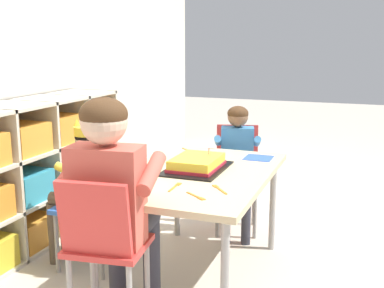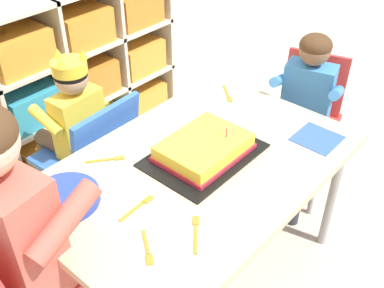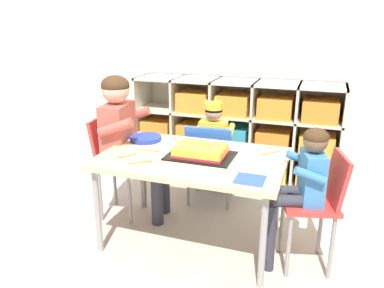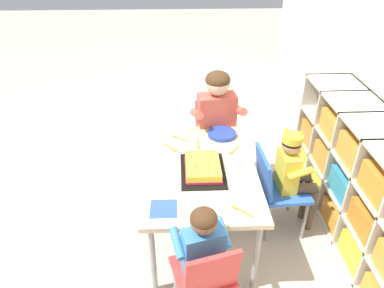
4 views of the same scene
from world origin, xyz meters
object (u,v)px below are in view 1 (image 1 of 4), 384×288
(birthday_cake_on_tray, at_px, (197,164))
(paper_plate_stack, at_px, (125,188))
(fork_scattered_mid_table, at_px, (189,150))
(fork_near_child_seat, at_px, (219,189))
(fork_by_napkin, at_px, (175,187))
(activity_table, at_px, (196,180))
(child_with_crown, at_px, (82,175))
(classroom_chair_adult_side, at_px, (103,244))
(fork_at_table_front_edge, at_px, (197,197))
(classroom_chair_guest_side, at_px, (237,167))
(classroom_chair_blue, at_px, (101,199))
(guest_at_table_side, at_px, (237,154))
(adult_helper_seated, at_px, (112,189))
(fork_beside_plate_stack, at_px, (136,176))

(birthday_cake_on_tray, height_order, paper_plate_stack, birthday_cake_on_tray)
(fork_scattered_mid_table, xyz_separation_m, fork_near_child_seat, (-0.68, -0.41, 0.00))
(fork_by_napkin, bearing_deg, fork_near_child_seat, 98.34)
(fork_near_child_seat, bearing_deg, fork_scattered_mid_table, 170.39)
(birthday_cake_on_tray, relative_size, fork_scattered_mid_table, 3.54)
(birthday_cake_on_tray, bearing_deg, fork_scattered_mid_table, 26.42)
(activity_table, distance_m, child_with_crown, 0.66)
(fork_near_child_seat, bearing_deg, classroom_chair_adult_side, -80.81)
(fork_scattered_mid_table, bearing_deg, fork_at_table_front_edge, 153.24)
(classroom_chair_guest_side, xyz_separation_m, paper_plate_stack, (-1.17, 0.21, 0.18))
(fork_near_child_seat, bearing_deg, classroom_chair_blue, -145.44)
(activity_table, distance_m, birthday_cake_on_tray, 0.09)
(fork_near_child_seat, bearing_deg, classroom_chair_guest_side, 150.02)
(fork_scattered_mid_table, bearing_deg, paper_plate_stack, 131.31)
(birthday_cake_on_tray, distance_m, fork_scattered_mid_table, 0.44)
(child_with_crown, bearing_deg, paper_plate_stack, 48.83)
(classroom_chair_guest_side, height_order, fork_at_table_front_edge, classroom_chair_guest_side)
(classroom_chair_guest_side, distance_m, guest_at_table_side, 0.16)
(paper_plate_stack, bearing_deg, fork_at_table_front_edge, -84.66)
(fork_scattered_mid_table, bearing_deg, activity_table, 155.29)
(classroom_chair_blue, xyz_separation_m, fork_scattered_mid_table, (0.48, -0.34, 0.20))
(adult_helper_seated, xyz_separation_m, birthday_cake_on_tray, (0.60, -0.16, -0.02))
(paper_plate_stack, relative_size, fork_at_table_front_edge, 1.94)
(child_with_crown, distance_m, birthday_cake_on_tray, 0.66)
(classroom_chair_blue, distance_m, adult_helper_seated, 0.68)
(birthday_cake_on_tray, height_order, fork_at_table_front_edge, birthday_cake_on_tray)
(classroom_chair_guest_side, distance_m, fork_at_table_front_edge, 1.16)
(child_with_crown, height_order, guest_at_table_side, guest_at_table_side)
(activity_table, distance_m, paper_plate_stack, 0.46)
(child_with_crown, xyz_separation_m, fork_scattered_mid_table, (0.49, -0.45, 0.07))
(fork_beside_plate_stack, bearing_deg, activity_table, 164.50)
(fork_near_child_seat, bearing_deg, paper_plate_stack, -106.98)
(fork_scattered_mid_table, relative_size, fork_beside_plate_stack, 0.98)
(adult_helper_seated, xyz_separation_m, fork_at_table_front_edge, (0.17, -0.32, -0.05))
(adult_helper_seated, relative_size, fork_by_napkin, 7.45)
(adult_helper_seated, relative_size, paper_plate_stack, 4.76)
(fork_beside_plate_stack, bearing_deg, classroom_chair_guest_side, -158.13)
(fork_beside_plate_stack, bearing_deg, fork_at_table_front_edge, 101.50)
(classroom_chair_guest_side, xyz_separation_m, fork_at_table_front_edge, (-1.14, -0.13, 0.17))
(guest_at_table_side, xyz_separation_m, paper_plate_stack, (-1.08, 0.23, 0.06))
(classroom_chair_guest_side, distance_m, fork_near_child_seat, 1.03)
(fork_scattered_mid_table, relative_size, fork_at_table_front_edge, 1.02)
(fork_near_child_seat, bearing_deg, fork_beside_plate_stack, -137.20)
(fork_by_napkin, bearing_deg, fork_at_table_front_edge, 52.16)
(classroom_chair_blue, bearing_deg, guest_at_table_side, 136.81)
(child_with_crown, xyz_separation_m, paper_plate_stack, (-0.36, -0.47, 0.09))
(classroom_chair_adult_side, xyz_separation_m, guest_at_table_side, (1.33, -0.20, 0.10))
(adult_helper_seated, relative_size, birthday_cake_on_tray, 2.55)
(classroom_chair_blue, relative_size, birthday_cake_on_tray, 1.61)
(birthday_cake_on_tray, distance_m, paper_plate_stack, 0.50)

